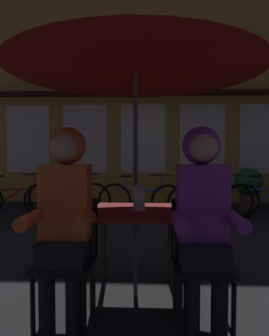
% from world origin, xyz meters
% --- Properties ---
extents(ground_plane, '(60.00, 60.00, 0.00)m').
position_xyz_m(ground_plane, '(0.00, 0.00, 0.00)').
color(ground_plane, '#232326').
extents(cafe_table, '(0.72, 0.72, 0.74)m').
position_xyz_m(cafe_table, '(0.00, 0.00, 0.64)').
color(cafe_table, maroon).
rests_on(cafe_table, ground_plane).
extents(patio_umbrella, '(2.10, 2.10, 2.31)m').
position_xyz_m(patio_umbrella, '(0.00, 0.00, 2.06)').
color(patio_umbrella, '#4C4C51').
rests_on(patio_umbrella, ground_plane).
extents(lantern, '(0.11, 0.11, 0.23)m').
position_xyz_m(lantern, '(0.03, -0.04, 0.86)').
color(lantern, white).
rests_on(lantern, cafe_table).
extents(chair_left, '(0.40, 0.40, 0.87)m').
position_xyz_m(chair_left, '(-0.48, -0.37, 0.49)').
color(chair_left, black).
rests_on(chair_left, ground_plane).
extents(chair_right, '(0.40, 0.40, 0.87)m').
position_xyz_m(chair_right, '(0.48, -0.37, 0.49)').
color(chair_right, black).
rests_on(chair_right, ground_plane).
extents(person_left_hooded, '(0.45, 0.56, 1.40)m').
position_xyz_m(person_left_hooded, '(-0.48, -0.43, 0.85)').
color(person_left_hooded, black).
rests_on(person_left_hooded, ground_plane).
extents(person_right_hooded, '(0.45, 0.56, 1.40)m').
position_xyz_m(person_right_hooded, '(0.48, -0.43, 0.85)').
color(person_right_hooded, black).
rests_on(person_right_hooded, ground_plane).
extents(shopfront_building, '(10.00, 0.93, 6.20)m').
position_xyz_m(shopfront_building, '(0.73, 5.40, 3.09)').
color(shopfront_building, gold).
rests_on(shopfront_building, ground_plane).
extents(bicycle_nearest, '(1.65, 0.40, 0.84)m').
position_xyz_m(bicycle_nearest, '(-2.45, 3.12, 0.35)').
color(bicycle_nearest, black).
rests_on(bicycle_nearest, ground_plane).
extents(bicycle_second, '(1.68, 0.14, 0.84)m').
position_xyz_m(bicycle_second, '(-1.45, 3.35, 0.35)').
color(bicycle_second, black).
rests_on(bicycle_second, ground_plane).
extents(bicycle_third, '(1.67, 0.31, 0.84)m').
position_xyz_m(bicycle_third, '(-0.02, 3.12, 0.35)').
color(bicycle_third, black).
rests_on(bicycle_third, ground_plane).
extents(bicycle_fourth, '(1.66, 0.33, 0.84)m').
position_xyz_m(bicycle_fourth, '(1.28, 3.10, 0.35)').
color(bicycle_fourth, black).
rests_on(bicycle_fourth, ground_plane).
extents(potted_plant, '(0.60, 0.60, 0.92)m').
position_xyz_m(potted_plant, '(2.30, 4.18, 0.54)').
color(potted_plant, brown).
rests_on(potted_plant, ground_plane).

